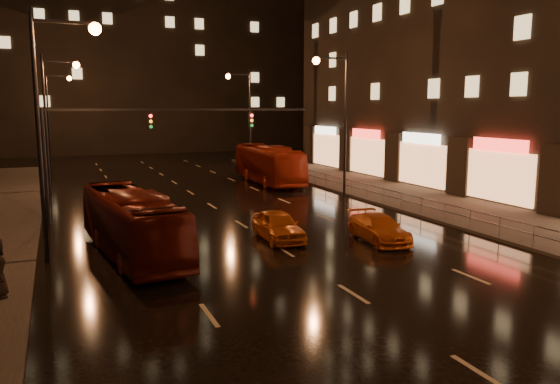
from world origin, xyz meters
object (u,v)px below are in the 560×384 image
object	(u,v)px
bus_red	(132,223)
bus_curb	(268,164)
taxi_far	(379,228)
taxi_near	(278,226)

from	to	relation	value
bus_red	bus_curb	bearing A→B (deg)	47.83
bus_red	taxi_far	world-z (taller)	bus_red
bus_red	taxi_near	distance (m)	6.76
bus_curb	taxi_near	size ratio (longest dim) A/B	2.73
bus_curb	taxi_near	distance (m)	19.90
taxi_near	taxi_far	distance (m)	4.76
bus_red	bus_curb	world-z (taller)	bus_curb
bus_curb	taxi_far	distance (m)	20.87
bus_curb	taxi_near	world-z (taller)	bus_curb
bus_red	taxi_near	bearing A→B (deg)	-5.51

